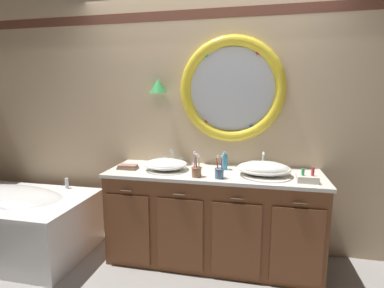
# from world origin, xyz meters

# --- Properties ---
(ground_plane) EXTENTS (14.00, 14.00, 0.00)m
(ground_plane) POSITION_xyz_m (0.00, 0.00, 0.00)
(ground_plane) COLOR gray
(back_wall_assembly) EXTENTS (6.40, 0.26, 2.60)m
(back_wall_assembly) POSITION_xyz_m (0.02, 0.58, 1.33)
(back_wall_assembly) COLOR #D6B78E
(back_wall_assembly) RESTS_ON ground_plane
(vanity_counter) EXTENTS (1.95, 0.65, 0.87)m
(vanity_counter) POSITION_xyz_m (0.13, 0.25, 0.44)
(vanity_counter) COLOR brown
(vanity_counter) RESTS_ON ground_plane
(bathtub) EXTENTS (1.69, 0.89, 0.68)m
(bathtub) POSITION_xyz_m (-1.93, -0.03, 0.35)
(bathtub) COLOR white
(bathtub) RESTS_ON ground_plane
(sink_basin_left) EXTENTS (0.41, 0.41, 0.11)m
(sink_basin_left) POSITION_xyz_m (-0.32, 0.22, 0.92)
(sink_basin_left) COLOR white
(sink_basin_left) RESTS_ON vanity_counter
(sink_basin_right) EXTENTS (0.46, 0.46, 0.12)m
(sink_basin_right) POSITION_xyz_m (0.58, 0.22, 0.93)
(sink_basin_right) COLOR white
(sink_basin_right) RESTS_ON vanity_counter
(faucet_set_left) EXTENTS (0.22, 0.12, 0.16)m
(faucet_set_left) POSITION_xyz_m (-0.32, 0.47, 0.93)
(faucet_set_left) COLOR silver
(faucet_set_left) RESTS_ON vanity_counter
(faucet_set_right) EXTENTS (0.23, 0.14, 0.16)m
(faucet_set_right) POSITION_xyz_m (0.58, 0.47, 0.93)
(faucet_set_right) COLOR silver
(faucet_set_right) RESTS_ON vanity_counter
(toothbrush_holder_left) EXTENTS (0.09, 0.09, 0.22)m
(toothbrush_holder_left) POSITION_xyz_m (0.01, 0.05, 0.92)
(toothbrush_holder_left) COLOR #996647
(toothbrush_holder_left) RESTS_ON vanity_counter
(toothbrush_holder_right) EXTENTS (0.08, 0.08, 0.20)m
(toothbrush_holder_right) POSITION_xyz_m (0.21, 0.05, 0.92)
(toothbrush_holder_right) COLOR slate
(toothbrush_holder_right) RESTS_ON vanity_counter
(soap_dispenser) EXTENTS (0.05, 0.06, 0.18)m
(soap_dispenser) POSITION_xyz_m (0.22, 0.35, 0.95)
(soap_dispenser) COLOR #388EBC
(soap_dispenser) RESTS_ON vanity_counter
(folded_hand_towel) EXTENTS (0.19, 0.10, 0.04)m
(folded_hand_towel) POSITION_xyz_m (-0.68, 0.17, 0.89)
(folded_hand_towel) COLOR #936B56
(folded_hand_towel) RESTS_ON vanity_counter
(toiletry_basket) EXTENTS (0.17, 0.11, 0.13)m
(toiletry_basket) POSITION_xyz_m (0.92, 0.08, 0.90)
(toiletry_basket) COLOR beige
(toiletry_basket) RESTS_ON vanity_counter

